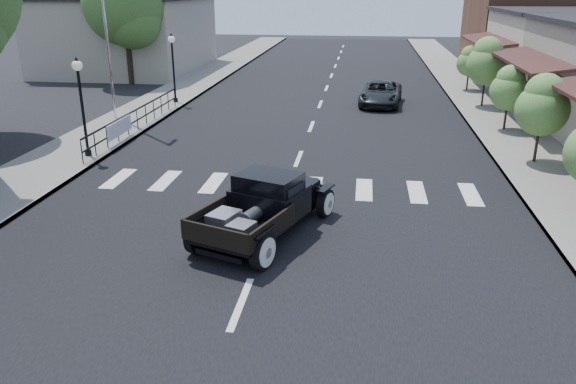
# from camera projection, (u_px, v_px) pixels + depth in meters

# --- Properties ---
(ground) EXTENTS (120.00, 120.00, 0.00)m
(ground) POSITION_uv_depth(u_px,v_px,m) (266.00, 241.00, 13.98)
(ground) COLOR black
(ground) RESTS_ON ground
(road) EXTENTS (14.00, 80.00, 0.02)m
(road) POSITION_uv_depth(u_px,v_px,m) (317.00, 112.00, 27.92)
(road) COLOR black
(road) RESTS_ON ground
(road_markings) EXTENTS (12.00, 60.00, 0.06)m
(road_markings) POSITION_uv_depth(u_px,v_px,m) (307.00, 138.00, 23.27)
(road_markings) COLOR silver
(road_markings) RESTS_ON ground
(sidewalk_left) EXTENTS (3.00, 80.00, 0.15)m
(sidewalk_left) POSITION_uv_depth(u_px,v_px,m) (153.00, 107.00, 28.95)
(sidewalk_left) COLOR gray
(sidewalk_left) RESTS_ON ground
(sidewalk_right) EXTENTS (3.00, 80.00, 0.15)m
(sidewalk_right) POSITION_uv_depth(u_px,v_px,m) (494.00, 116.00, 26.84)
(sidewalk_right) COLOR gray
(sidewalk_right) RESTS_ON ground
(low_building_left) EXTENTS (10.00, 12.00, 5.00)m
(low_building_left) POSITION_uv_depth(u_px,v_px,m) (128.00, 35.00, 41.00)
(low_building_left) COLOR #9E9584
(low_building_left) RESTS_ON ground
(far_building_right) EXTENTS (11.00, 10.00, 7.00)m
(far_building_right) POSITION_uv_depth(u_px,v_px,m) (551.00, 21.00, 40.58)
(far_building_right) COLOR brown
(far_building_right) RESTS_ON ground
(railing) EXTENTS (0.08, 10.00, 1.00)m
(railing) POSITION_uv_depth(u_px,v_px,m) (137.00, 118.00, 23.95)
(railing) COLOR black
(railing) RESTS_ON sidewalk_left
(banner) EXTENTS (0.04, 2.20, 0.60)m
(banner) POSITION_uv_depth(u_px,v_px,m) (120.00, 134.00, 22.15)
(banner) COLOR silver
(banner) RESTS_ON sidewalk_left
(lamp_post_b) EXTENTS (0.36, 0.36, 3.52)m
(lamp_post_b) POSITION_uv_depth(u_px,v_px,m) (82.00, 107.00, 19.84)
(lamp_post_b) COLOR black
(lamp_post_b) RESTS_ON sidewalk_left
(lamp_post_c) EXTENTS (0.36, 0.36, 3.52)m
(lamp_post_c) POSITION_uv_depth(u_px,v_px,m) (173.00, 68.00, 29.13)
(lamp_post_c) COLOR black
(lamp_post_c) RESTS_ON sidewalk_left
(big_tree_far) EXTENTS (5.07, 5.07, 7.44)m
(big_tree_far) POSITION_uv_depth(u_px,v_px,m) (126.00, 24.00, 34.68)
(big_tree_far) COLOR #3A5F28
(big_tree_far) RESTS_ON ground
(small_tree_b) EXTENTS (1.78, 1.78, 2.97)m
(small_tree_b) POSITION_uv_depth(u_px,v_px,m) (540.00, 120.00, 19.20)
(small_tree_b) COLOR #57843C
(small_tree_b) RESTS_ON sidewalk_right
(small_tree_c) EXTENTS (1.58, 1.58, 2.63)m
(small_tree_c) POSITION_uv_depth(u_px,v_px,m) (508.00, 99.00, 23.63)
(small_tree_c) COLOR #57843C
(small_tree_c) RESTS_ON sidewalk_right
(small_tree_d) EXTENTS (1.99, 1.99, 3.32)m
(small_tree_d) POSITION_uv_depth(u_px,v_px,m) (485.00, 73.00, 28.20)
(small_tree_d) COLOR #57843C
(small_tree_d) RESTS_ON sidewalk_right
(small_tree_e) EXTENTS (1.47, 1.47, 2.45)m
(small_tree_e) POSITION_uv_depth(u_px,v_px,m) (469.00, 69.00, 32.73)
(small_tree_e) COLOR #57843C
(small_tree_e) RESTS_ON sidewalk_right
(hotrod_pickup) EXTENTS (3.66, 5.13, 1.62)m
(hotrod_pickup) POSITION_uv_depth(u_px,v_px,m) (265.00, 205.00, 14.03)
(hotrod_pickup) COLOR black
(hotrod_pickup) RESTS_ON ground
(second_car) EXTENTS (2.45, 4.55, 1.21)m
(second_car) POSITION_uv_depth(u_px,v_px,m) (381.00, 94.00, 29.46)
(second_car) COLOR black
(second_car) RESTS_ON ground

